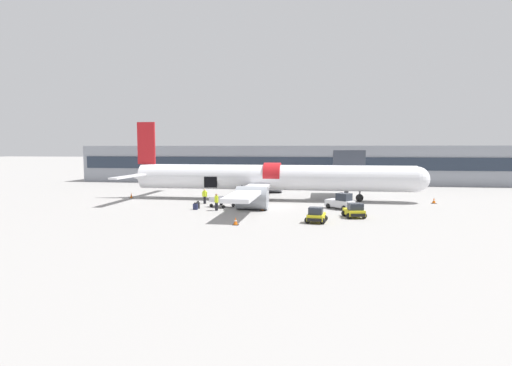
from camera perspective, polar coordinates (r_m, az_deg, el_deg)
The scene contains 18 objects.
ground_plane at distance 46.58m, azimuth 2.50°, elevation -3.28°, with size 500.00×500.00×0.00m, color gray.
terminal_strip at distance 78.76m, azimuth 5.18°, elevation 2.70°, with size 83.04×9.80×7.16m.
jet_bridge_stub at distance 56.19m, azimuth 12.92°, elevation 2.66°, with size 4.07×8.22×6.45m.
airplane at distance 51.72m, azimuth 1.75°, elevation 0.63°, with size 39.01×34.30×10.21m.
baggage_tug_lead at distance 45.05m, azimuth 12.04°, elevation -2.69°, with size 3.35×3.09×1.79m.
baggage_tug_mid at distance 39.85m, azimuth 13.87°, elevation -3.94°, with size 2.36×2.70×1.43m.
baggage_tug_rear at distance 36.58m, azimuth 8.58°, elevation -4.66°, with size 2.11×2.50×1.42m.
baggage_cart_loading at distance 45.72m, azimuth -4.74°, elevation -2.73°, with size 3.54×2.77×1.16m.
ground_crew_loader_a at distance 47.04m, azimuth -0.27°, elevation -2.13°, with size 0.56×0.51×1.66m.
ground_crew_loader_b at distance 43.16m, azimuth -5.67°, elevation -2.66°, with size 0.54×0.64×1.85m.
ground_crew_driver at distance 46.50m, azimuth 0.95°, elevation -2.17°, with size 0.55×0.55×1.72m.
ground_crew_supervisor at distance 48.61m, azimuth -7.35°, elevation -1.83°, with size 0.63×0.44×1.83m.
suitcase_on_tarmac_upright at distance 44.13m, azimuth -8.66°, elevation -3.36°, with size 0.51×0.33×0.78m.
suitcase_on_tarmac_spare at distance 44.96m, azimuth -8.29°, elevation -3.16°, with size 0.43×0.26×0.83m.
safety_cone_nose at distance 53.17m, azimuth 24.07°, elevation -2.33°, with size 0.59×0.59×0.70m.
safety_cone_engine_left at distance 35.09m, azimuth -2.94°, elevation -5.48°, with size 0.54×0.54×0.69m.
safety_cone_wingtip at distance 43.19m, azimuth 1.00°, elevation -3.55°, with size 0.64×0.64×0.62m.
safety_cone_tail at distance 56.30m, azimuth -17.39°, elevation -1.71°, with size 0.44×0.44×0.76m.
Camera 1 is at (5.14, -45.81, 6.69)m, focal length 28.00 mm.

